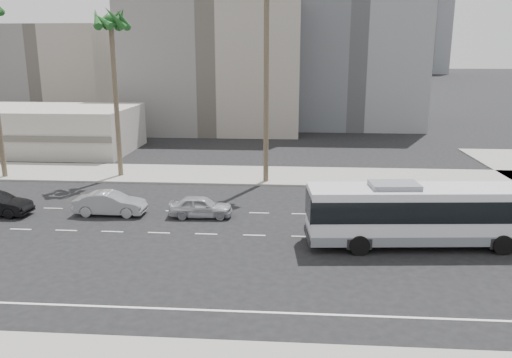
# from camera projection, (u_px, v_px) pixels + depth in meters

# --- Properties ---
(ground) EXTENTS (700.00, 700.00, 0.00)m
(ground) POSITION_uv_depth(u_px,v_px,m) (303.00, 237.00, 31.00)
(ground) COLOR black
(ground) RESTS_ON ground
(sidewalk_north) EXTENTS (120.00, 7.00, 0.15)m
(sidewalk_north) POSITION_uv_depth(u_px,v_px,m) (300.00, 176.00, 45.97)
(sidewalk_north) COLOR gray
(sidewalk_north) RESTS_ON ground
(commercial_low) EXTENTS (22.00, 12.16, 5.00)m
(commercial_low) POSITION_uv_depth(u_px,v_px,m) (36.00, 129.00, 57.66)
(commercial_low) COLOR #A9A39B
(commercial_low) RESTS_ON ground
(midrise_beige_west) EXTENTS (24.00, 18.00, 18.00)m
(midrise_beige_west) POSITION_uv_depth(u_px,v_px,m) (216.00, 67.00, 73.20)
(midrise_beige_west) COLOR gray
(midrise_beige_west) RESTS_ON ground
(midrise_gray_center) EXTENTS (20.00, 20.00, 26.00)m
(midrise_gray_center) POSITION_uv_depth(u_px,v_px,m) (351.00, 39.00, 77.58)
(midrise_gray_center) COLOR slate
(midrise_gray_center) RESTS_ON ground
(midrise_beige_far) EXTENTS (18.00, 16.00, 15.00)m
(midrise_beige_far) POSITION_uv_depth(u_px,v_px,m) (59.00, 75.00, 80.24)
(midrise_beige_far) COLOR gray
(midrise_beige_far) RESTS_ON ground
(highrise_right) EXTENTS (26.00, 26.00, 70.00)m
(highrise_right) POSITION_uv_depth(u_px,v_px,m) (390.00, 1.00, 241.83)
(highrise_right) COLOR slate
(highrise_right) RESTS_ON ground
(highrise_far) EXTENTS (22.00, 22.00, 60.00)m
(highrise_far) POSITION_uv_depth(u_px,v_px,m) (427.00, 16.00, 270.30)
(highrise_far) COLOR slate
(highrise_far) RESTS_ON ground
(city_bus) EXTENTS (13.36, 4.02, 3.78)m
(city_bus) POSITION_uv_depth(u_px,v_px,m) (422.00, 213.00, 29.15)
(city_bus) COLOR silver
(city_bus) RESTS_ON ground
(car_a) EXTENTS (1.90, 4.39, 1.47)m
(car_a) POSITION_uv_depth(u_px,v_px,m) (201.00, 206.00, 34.60)
(car_a) COLOR #A9A9AF
(car_a) RESTS_ON ground
(car_b) EXTENTS (1.74, 4.90, 1.61)m
(car_b) POSITION_uv_depth(u_px,v_px,m) (110.00, 203.00, 35.06)
(car_b) COLOR gray
(car_b) RESTS_ON ground
(palm_mid) EXTENTS (4.78, 4.78, 14.79)m
(palm_mid) POSITION_uv_depth(u_px,v_px,m) (111.00, 25.00, 42.86)
(palm_mid) COLOR brown
(palm_mid) RESTS_ON ground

